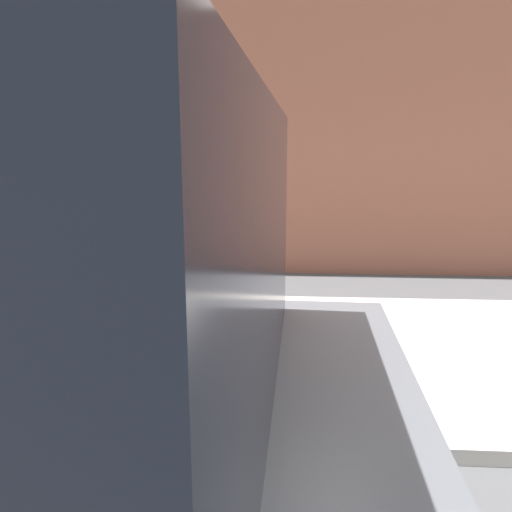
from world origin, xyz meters
TOP-DOWN VIEW (x-y plane):
  - sidewalk at (0.00, 2.20)m, footprint 24.00×2.80m
  - building_facade at (0.00, 5.17)m, footprint 24.00×0.30m
  - parking_meter at (0.53, 1.16)m, footprint 0.17×0.14m

SIDE VIEW (x-z plane):
  - sidewalk at x=0.00m, z-range 0.00..0.10m
  - parking_meter at x=0.53m, z-range 0.38..1.83m
  - building_facade at x=0.00m, z-range 0.00..6.06m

